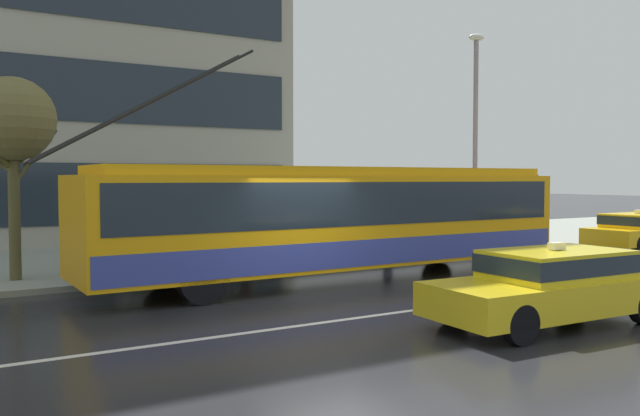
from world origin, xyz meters
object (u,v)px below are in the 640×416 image
taxi_ahead_of_bus (640,229)px  pedestrian_approaching_curb (242,205)px  street_tree_bare (12,122)px  trolleybus (340,218)px  bus_shelter (184,198)px  pedestrian_at_shelter (388,221)px  street_lamp (475,123)px  taxi_oncoming_near (552,283)px

taxi_ahead_of_bus → pedestrian_approaching_curb: size_ratio=2.27×
taxi_ahead_of_bus → street_tree_bare: bearing=171.6°
trolleybus → bus_shelter: trolleybus is taller
bus_shelter → pedestrian_at_shelter: (6.94, -0.11, -0.87)m
bus_shelter → street_lamp: (9.45, -1.49, 2.34)m
taxi_oncoming_near → street_lamp: street_lamp is taller
trolleybus → taxi_oncoming_near: (0.51, -5.88, -0.83)m
taxi_ahead_of_bus → pedestrian_approaching_curb: bearing=164.5°
trolleybus → pedestrian_at_shelter: size_ratio=8.24×
trolleybus → pedestrian_approaching_curb: size_ratio=6.82×
taxi_oncoming_near → street_lamp: (6.37, 8.29, 3.59)m
taxi_oncoming_near → street_tree_bare: bearing=129.4°
bus_shelter → pedestrian_at_shelter: bearing=-0.9°
taxi_ahead_of_bus → bus_shelter: bearing=166.5°
trolleybus → bus_shelter: (-2.57, 3.91, 0.43)m
street_lamp → street_tree_bare: 13.79m
pedestrian_approaching_curb → street_tree_bare: (-6.09, -0.85, 2.05)m
taxi_oncoming_near → street_tree_bare: size_ratio=0.96×
taxi_oncoming_near → street_tree_bare: street_tree_bare is taller
street_tree_bare → taxi_oncoming_near: bearing=-50.6°
trolleybus → taxi_oncoming_near: size_ratio=2.95×
trolleybus → taxi_ahead_of_bus: size_ratio=3.00×
bus_shelter → street_lamp: street_lamp is taller
bus_shelter → street_tree_bare: bearing=-169.8°
taxi_ahead_of_bus → bus_shelter: (-15.25, 3.65, 1.25)m
trolleybus → taxi_oncoming_near: 5.96m
pedestrian_at_shelter → street_lamp: bearing=-28.8°
street_tree_bare → pedestrian_approaching_curb: bearing=7.9°
pedestrian_at_shelter → street_tree_bare: street_tree_bare is taller
taxi_ahead_of_bus → bus_shelter: bus_shelter is taller
pedestrian_at_shelter → taxi_oncoming_near: bearing=-111.7°
pedestrian_approaching_curb → trolleybus: bearing=-78.7°
bus_shelter → street_lamp: 9.85m
trolleybus → street_lamp: 7.80m
taxi_ahead_of_bus → pedestrian_approaching_curb: (-13.47, 3.73, 1.03)m
taxi_ahead_of_bus → taxi_oncoming_near: size_ratio=0.98×
taxi_ahead_of_bus → pedestrian_at_shelter: 9.04m
trolleybus → pedestrian_approaching_curb: bearing=101.3°
bus_shelter → taxi_ahead_of_bus: bearing=-13.5°
taxi_oncoming_near → pedestrian_at_shelter: bearing=68.3°
trolleybus → street_tree_bare: 7.89m
trolleybus → street_lamp: size_ratio=1.87×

